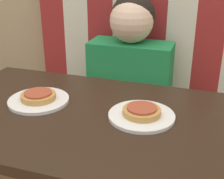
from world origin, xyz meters
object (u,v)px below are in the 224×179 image
(person, at_px, (131,58))
(plate_left, at_px, (39,100))
(plate_right, at_px, (142,116))
(pizza_left, at_px, (38,96))
(pizza_right, at_px, (142,111))

(person, relative_size, plate_left, 2.98)
(plate_right, relative_size, pizza_left, 1.75)
(pizza_left, bearing_deg, plate_right, -0.00)
(plate_left, distance_m, pizza_left, 0.02)
(plate_left, bearing_deg, plate_right, 0.00)
(plate_left, relative_size, pizza_left, 1.75)
(pizza_left, height_order, pizza_right, same)
(plate_right, height_order, pizza_left, pizza_left)
(plate_left, relative_size, plate_right, 1.00)
(plate_right, xyz_separation_m, pizza_right, (0.00, 0.00, 0.02))
(pizza_left, xyz_separation_m, pizza_right, (0.39, 0.00, 0.00))
(person, height_order, pizza_left, person)
(plate_right, distance_m, pizza_left, 0.39)
(plate_left, bearing_deg, pizza_right, 0.00)
(pizza_left, relative_size, pizza_right, 1.00)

